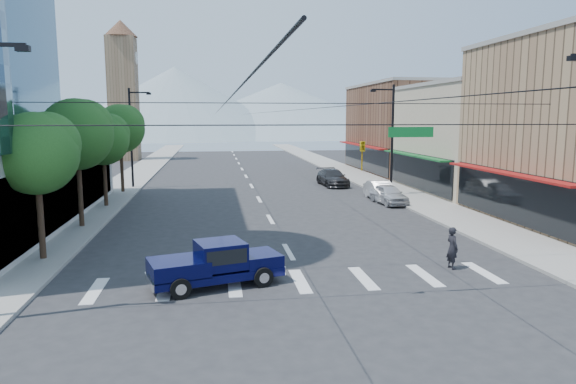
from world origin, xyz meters
name	(u,v)px	position (x,y,z in m)	size (l,w,h in m)	color
ground	(312,294)	(0.00, 0.00, 0.00)	(160.00, 160.00, 0.00)	#28282B
sidewalk_left	(136,175)	(-12.00, 40.00, 0.07)	(4.00, 120.00, 0.15)	gray
sidewalk_right	(348,172)	(12.00, 40.00, 0.07)	(4.00, 120.00, 0.15)	gray
shop_mid	(486,140)	(20.00, 24.00, 4.50)	(12.00, 14.00, 9.00)	tan
shop_far	(415,129)	(20.00, 40.00, 5.00)	(12.00, 18.00, 10.00)	brown
clock_tower	(123,88)	(-16.50, 62.00, 10.64)	(4.80, 4.80, 20.40)	#8C6B4C
mountain_left	(176,102)	(-15.00, 150.00, 11.00)	(80.00, 80.00, 22.00)	gray
mountain_right	(281,109)	(20.00, 160.00, 9.00)	(90.00, 90.00, 18.00)	gray
tree_near	(40,151)	(-11.07, 6.10, 4.99)	(3.65, 3.64, 6.71)	black
tree_midnear	(79,132)	(-11.07, 13.10, 5.59)	(4.09, 4.09, 7.52)	black
tree_midfar	(105,138)	(-11.07, 20.10, 4.99)	(3.65, 3.64, 6.71)	black
tree_far	(122,127)	(-11.07, 27.10, 5.59)	(4.09, 4.09, 7.52)	black
signal_rig	(324,171)	(0.19, -1.00, 4.64)	(21.80, 0.20, 9.00)	black
lamp_pole_nw	(132,134)	(-10.67, 30.00, 4.94)	(2.00, 0.25, 9.00)	black
lamp_pole_ne	(391,136)	(10.67, 22.00, 4.94)	(2.00, 0.25, 9.00)	black
pickup_truck	(216,263)	(-3.51, 1.45, 0.90)	(5.40, 3.15, 1.73)	#070836
pedestrian	(452,248)	(6.54, 2.27, 0.91)	(0.66, 0.44, 1.82)	black
parked_car_near	(389,194)	(9.40, 18.53, 0.73)	(1.72, 4.27, 1.46)	silver
parked_car_mid	(381,191)	(9.40, 20.38, 0.74)	(1.56, 4.46, 1.47)	silver
parked_car_far	(333,178)	(7.60, 29.14, 0.77)	(2.17, 5.33, 1.55)	#2A292B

